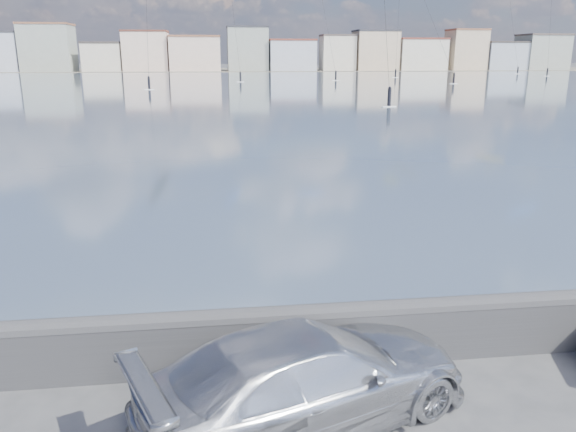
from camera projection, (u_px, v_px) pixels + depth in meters
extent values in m
cube|color=#3C4B67|center=(216.00, 86.00, 93.81)|extent=(500.00, 177.00, 0.00)
cube|color=#4C473D|center=(214.00, 70.00, 197.26)|extent=(500.00, 60.00, 0.00)
cube|color=#28282B|center=(237.00, 345.00, 9.02)|extent=(400.00, 0.35, 0.90)
cylinder|color=#28282B|center=(236.00, 319.00, 8.89)|extent=(400.00, 0.36, 0.36)
cube|color=#B2B7C6|center=(0.00, 53.00, 174.26)|extent=(13.00, 11.00, 11.50)
cube|color=gray|center=(48.00, 49.00, 175.69)|extent=(15.00, 12.00, 14.00)
cube|color=brown|center=(45.00, 24.00, 173.68)|extent=(15.30, 12.24, 0.60)
cube|color=beige|center=(103.00, 58.00, 178.46)|extent=(12.00, 10.00, 8.50)
cube|color=#383330|center=(102.00, 43.00, 177.21)|extent=(12.24, 10.20, 0.60)
cube|color=beige|center=(146.00, 52.00, 179.63)|extent=(14.00, 11.00, 12.00)
cube|color=#562D23|center=(145.00, 31.00, 177.89)|extent=(14.28, 11.22, 0.60)
cube|color=beige|center=(195.00, 54.00, 181.73)|extent=(16.00, 13.00, 10.50)
cube|color=brown|center=(195.00, 36.00, 180.20)|extent=(16.32, 13.26, 0.60)
cube|color=gray|center=(248.00, 50.00, 183.39)|extent=(13.00, 10.00, 13.50)
cube|color=#2D2D33|center=(247.00, 27.00, 181.45)|extent=(13.26, 10.20, 0.60)
cube|color=#B2B7C6|center=(292.00, 56.00, 185.72)|extent=(15.00, 12.00, 9.50)
cube|color=brown|center=(292.00, 40.00, 184.32)|extent=(15.30, 12.24, 0.60)
cube|color=beige|center=(337.00, 54.00, 187.40)|extent=(11.00, 9.00, 11.00)
cube|color=#4C423D|center=(338.00, 35.00, 185.80)|extent=(11.22, 9.18, 0.60)
cube|color=#CCB293|center=(375.00, 51.00, 188.79)|extent=(14.00, 11.00, 12.50)
cube|color=#2D2D33|center=(376.00, 31.00, 186.98)|extent=(14.28, 11.22, 0.60)
cube|color=beige|center=(419.00, 55.00, 191.02)|extent=(16.00, 12.00, 10.00)
cube|color=brown|center=(420.00, 39.00, 189.56)|extent=(16.32, 12.24, 0.60)
cube|color=#CCB293|center=(466.00, 51.00, 192.63)|extent=(12.00, 10.00, 13.00)
cube|color=brown|center=(468.00, 30.00, 190.75)|extent=(12.24, 10.20, 0.60)
cube|color=#9EA8B7|center=(502.00, 57.00, 194.83)|extent=(14.00, 11.00, 9.00)
cube|color=#383330|center=(504.00, 42.00, 193.50)|extent=(14.28, 11.22, 0.60)
cube|color=gray|center=(542.00, 53.00, 196.25)|extent=(15.00, 12.00, 11.50)
cube|color=#4C423D|center=(544.00, 35.00, 194.59)|extent=(15.30, 12.24, 0.60)
imported|color=silver|center=(308.00, 377.00, 7.67)|extent=(5.18, 3.62, 1.39)
cube|color=white|center=(389.00, 106.00, 55.70)|extent=(1.40, 0.42, 0.08)
cylinder|color=black|center=(389.00, 97.00, 55.45)|extent=(0.36, 0.36, 1.70)
sphere|color=black|center=(390.00, 88.00, 55.20)|extent=(0.28, 0.28, 0.28)
cube|color=white|center=(395.00, 77.00, 129.17)|extent=(1.40, 0.42, 0.08)
cylinder|color=black|center=(396.00, 73.00, 128.92)|extent=(0.36, 0.36, 1.70)
sphere|color=black|center=(396.00, 69.00, 128.68)|extent=(0.28, 0.28, 0.28)
cylinder|color=black|center=(398.00, 17.00, 128.73)|extent=(2.10, 6.57, 24.19)
cube|color=white|center=(241.00, 82.00, 107.75)|extent=(1.40, 0.42, 0.08)
cylinder|color=black|center=(240.00, 77.00, 107.50)|extent=(0.36, 0.36, 1.70)
sphere|color=black|center=(240.00, 72.00, 107.26)|extent=(0.28, 0.28, 0.28)
cylinder|color=black|center=(233.00, 9.00, 110.39)|extent=(1.80, 13.73, 24.98)
cube|color=white|center=(547.00, 76.00, 138.47)|extent=(1.40, 0.42, 0.08)
cylinder|color=black|center=(547.00, 72.00, 138.22)|extent=(0.36, 0.36, 1.70)
sphere|color=black|center=(548.00, 68.00, 137.97)|extent=(0.28, 0.28, 0.28)
cube|color=white|center=(149.00, 89.00, 83.66)|extent=(1.40, 0.42, 0.08)
cylinder|color=black|center=(149.00, 83.00, 83.41)|extent=(0.36, 0.36, 1.70)
sphere|color=black|center=(149.00, 77.00, 83.16)|extent=(0.28, 0.28, 0.28)
cylinder|color=black|center=(147.00, 25.00, 86.37)|extent=(0.70, 11.24, 16.31)
cube|color=white|center=(453.00, 84.00, 100.76)|extent=(1.40, 0.42, 0.08)
cylinder|color=black|center=(454.00, 78.00, 100.51)|extent=(0.36, 0.36, 1.70)
sphere|color=black|center=(454.00, 73.00, 100.26)|extent=(0.28, 0.28, 0.28)
cylinder|color=black|center=(435.00, 28.00, 103.03)|extent=(4.02, 10.92, 16.92)
cube|color=white|center=(336.00, 80.00, 114.25)|extent=(1.40, 0.42, 0.08)
cylinder|color=black|center=(336.00, 76.00, 114.00)|extent=(0.36, 0.36, 1.70)
sphere|color=black|center=(336.00, 71.00, 113.75)|extent=(0.28, 0.28, 0.28)
cylinder|color=black|center=(324.00, 12.00, 115.48)|extent=(3.14, 10.86, 24.64)
cube|color=white|center=(517.00, 74.00, 154.37)|extent=(1.40, 0.42, 0.08)
cylinder|color=black|center=(518.00, 70.00, 154.12)|extent=(0.36, 0.36, 1.70)
sphere|color=black|center=(518.00, 67.00, 153.87)|extent=(0.28, 0.28, 0.28)
cylinder|color=black|center=(513.00, 23.00, 158.01)|extent=(2.19, 15.31, 24.86)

